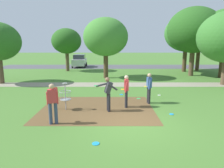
% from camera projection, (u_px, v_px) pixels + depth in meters
% --- Properties ---
extents(ground_plane, '(160.00, 160.00, 0.00)m').
position_uv_depth(ground_plane, '(132.00, 124.00, 8.25)').
color(ground_plane, '#47752D').
extents(dirt_tee_pad, '(5.75, 4.62, 0.01)m').
position_uv_depth(dirt_tee_pad, '(97.00, 108.00, 10.31)').
color(dirt_tee_pad, brown).
rests_on(dirt_tee_pad, ground).
extents(disc_golf_basket, '(0.98, 0.58, 1.39)m').
position_uv_depth(disc_golf_basket, '(63.00, 95.00, 9.95)').
color(disc_golf_basket, '#9E9EA3').
rests_on(disc_golf_basket, ground).
extents(player_foreground_watching, '(0.40, 0.47, 1.71)m').
position_uv_depth(player_foreground_watching, '(125.00, 89.00, 10.33)').
color(player_foreground_watching, '#232328').
rests_on(player_foreground_watching, ground).
extents(player_throwing, '(0.49, 0.43, 1.71)m').
position_uv_depth(player_throwing, '(52.00, 102.00, 8.10)').
color(player_throwing, '#384260').
rests_on(player_throwing, ground).
extents(player_waiting_left, '(1.17, 0.44, 1.71)m').
position_uv_depth(player_waiting_left, '(107.00, 92.00, 9.71)').
color(player_waiting_left, '#232328').
rests_on(player_waiting_left, ground).
extents(player_waiting_right, '(0.42, 0.48, 1.71)m').
position_uv_depth(player_waiting_right, '(148.00, 86.00, 11.05)').
color(player_waiting_right, '#232328').
rests_on(player_waiting_right, ground).
extents(frisbee_by_tee, '(0.26, 0.26, 0.02)m').
position_uv_depth(frisbee_by_tee, '(138.00, 99.00, 12.16)').
color(frisbee_by_tee, green).
rests_on(frisbee_by_tee, ground).
extents(frisbee_mid_grass, '(0.21, 0.21, 0.02)m').
position_uv_depth(frisbee_mid_grass, '(171.00, 114.00, 9.43)').
color(frisbee_mid_grass, '#1E93DB').
rests_on(frisbee_mid_grass, ground).
extents(frisbee_far_right, '(0.20, 0.20, 0.02)m').
position_uv_depth(frisbee_far_right, '(158.00, 95.00, 12.99)').
color(frisbee_far_right, white).
rests_on(frisbee_far_right, ground).
extents(frisbee_scattered_a, '(0.24, 0.24, 0.02)m').
position_uv_depth(frisbee_scattered_a, '(121.00, 94.00, 13.17)').
color(frisbee_scattered_a, '#1E93DB').
rests_on(frisbee_scattered_a, ground).
extents(frisbee_scattered_b, '(0.25, 0.25, 0.02)m').
position_uv_depth(frisbee_scattered_b, '(95.00, 144.00, 6.60)').
color(frisbee_scattered_b, '#1E93DB').
rests_on(frisbee_scattered_b, ground).
extents(tree_near_left, '(4.53, 4.53, 6.19)m').
position_uv_depth(tree_near_left, '(199.00, 37.00, 24.86)').
color(tree_near_left, '#4C3823').
rests_on(tree_near_left, ground).
extents(tree_near_right, '(4.39, 4.39, 6.67)m').
position_uv_depth(tree_near_right, '(224.00, 29.00, 19.23)').
color(tree_near_right, '#422D1E').
rests_on(tree_near_right, ground).
extents(tree_mid_left, '(5.49, 5.49, 7.09)m').
position_uv_depth(tree_mid_left, '(193.00, 30.00, 20.50)').
color(tree_mid_left, brown).
rests_on(tree_mid_left, ground).
extents(tree_mid_center, '(4.34, 4.34, 5.86)m').
position_uv_depth(tree_mid_center, '(105.00, 37.00, 19.15)').
color(tree_mid_center, '#4C3823').
rests_on(tree_mid_center, ground).
extents(tree_mid_right, '(3.65, 3.65, 5.29)m').
position_uv_depth(tree_mid_right, '(66.00, 41.00, 24.49)').
color(tree_mid_right, brown).
rests_on(tree_mid_right, ground).
extents(tree_far_left, '(5.16, 5.16, 6.84)m').
position_uv_depth(tree_far_left, '(185.00, 33.00, 23.81)').
color(tree_far_left, '#4C3823').
rests_on(tree_far_left, ground).
extents(parking_lot_strip, '(36.00, 6.00, 0.01)m').
position_uv_depth(parking_lot_strip, '(117.00, 67.00, 30.39)').
color(parking_lot_strip, '#4C4C51').
rests_on(parking_lot_strip, ground).
extents(parked_car_leftmost, '(2.11, 4.27, 1.84)m').
position_uv_depth(parked_car_leftmost, '(79.00, 61.00, 29.68)').
color(parked_car_leftmost, silver).
rests_on(parked_car_leftmost, ground).
extents(gravel_path, '(40.00, 1.84, 0.00)m').
position_uv_depth(gravel_path, '(121.00, 84.00, 16.57)').
color(gravel_path, gray).
rests_on(gravel_path, ground).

